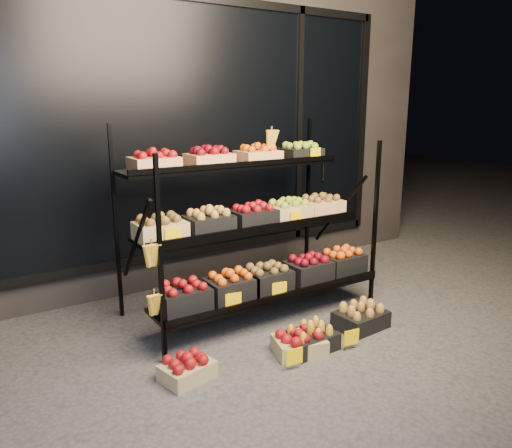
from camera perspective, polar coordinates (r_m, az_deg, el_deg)
ground at (r=4.09m, az=4.39°, el=-12.74°), size 24.00×24.00×0.00m
building at (r=5.93m, az=-10.89°, el=12.81°), size 6.00×2.08×3.50m
display_rack at (r=4.28m, az=-0.34°, el=-0.26°), size 2.18×1.02×1.70m
tag_floor_a at (r=3.62m, az=4.41°, el=-15.42°), size 0.13×0.01×0.12m
tag_floor_b at (r=3.93m, az=10.84°, el=-13.13°), size 0.13×0.01×0.12m
floor_crate_left at (r=3.53m, az=-7.89°, el=-15.95°), size 0.38×0.31×0.18m
floor_crate_midleft at (r=3.88m, az=6.15°, el=-12.82°), size 0.39×0.29×0.20m
floor_crate_midright at (r=3.81m, az=4.99°, el=-13.34°), size 0.43×0.36×0.19m
floor_crate_right at (r=4.28m, az=11.90°, el=-10.33°), size 0.43×0.33×0.21m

